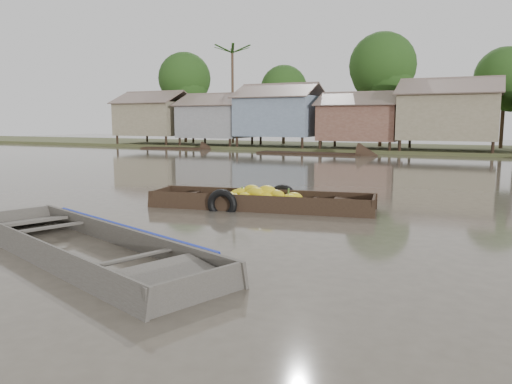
% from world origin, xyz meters
% --- Properties ---
extents(ground, '(120.00, 120.00, 0.00)m').
position_xyz_m(ground, '(0.00, 0.00, 0.00)').
color(ground, '#4E473C').
rests_on(ground, ground).
extents(riverbank, '(120.00, 12.47, 10.22)m').
position_xyz_m(riverbank, '(3.03, 31.86, 3.07)').
color(riverbank, '#384723').
rests_on(riverbank, ground).
extents(banana_boat, '(6.29, 2.47, 0.87)m').
position_xyz_m(banana_boat, '(-0.34, 3.42, 0.19)').
color(banana_boat, black).
rests_on(banana_boat, ground).
extents(viewer_boat, '(6.92, 3.95, 0.54)m').
position_xyz_m(viewer_boat, '(-1.09, -2.27, 0.04)').
color(viewer_boat, '#413D37').
rests_on(viewer_boat, ground).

